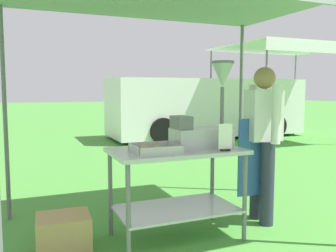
{
  "coord_description": "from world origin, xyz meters",
  "views": [
    {
      "loc": [
        -1.21,
        -2.04,
        1.38
      ],
      "look_at": [
        0.12,
        1.13,
        1.03
      ],
      "focal_mm": 38.52,
      "sensor_mm": 36.0,
      "label": 1
    }
  ],
  "objects_px": {
    "supply_crate": "(64,232)",
    "van_white": "(206,107)",
    "donut_tray": "(155,150)",
    "vendor": "(262,136)",
    "donut_cart": "(176,172)",
    "neighbour_tent": "(285,50)",
    "menu_sign": "(225,139)",
    "donut_fryer": "(205,120)"
  },
  "relations": [
    {
      "from": "menu_sign",
      "to": "van_white",
      "type": "bearing_deg",
      "value": 62.7
    },
    {
      "from": "vendor",
      "to": "van_white",
      "type": "bearing_deg",
      "value": 66.19
    },
    {
      "from": "donut_fryer",
      "to": "neighbour_tent",
      "type": "xyz_separation_m",
      "value": [
        4.78,
        4.53,
        1.32
      ]
    },
    {
      "from": "donut_tray",
      "to": "van_white",
      "type": "height_order",
      "value": "van_white"
    },
    {
      "from": "van_white",
      "to": "neighbour_tent",
      "type": "bearing_deg",
      "value": -55.64
    },
    {
      "from": "donut_tray",
      "to": "donut_fryer",
      "type": "distance_m",
      "value": 0.61
    },
    {
      "from": "donut_cart",
      "to": "donut_fryer",
      "type": "height_order",
      "value": "donut_fryer"
    },
    {
      "from": "donut_fryer",
      "to": "vendor",
      "type": "xyz_separation_m",
      "value": [
        0.69,
        0.04,
        -0.19
      ]
    },
    {
      "from": "donut_fryer",
      "to": "supply_crate",
      "type": "height_order",
      "value": "donut_fryer"
    },
    {
      "from": "supply_crate",
      "to": "vendor",
      "type": "bearing_deg",
      "value": -3.19
    },
    {
      "from": "donut_fryer",
      "to": "vendor",
      "type": "height_order",
      "value": "donut_fryer"
    },
    {
      "from": "donut_fryer",
      "to": "menu_sign",
      "type": "relative_size",
      "value": 3.37
    },
    {
      "from": "donut_cart",
      "to": "vendor",
      "type": "bearing_deg",
      "value": 2.66
    },
    {
      "from": "van_white",
      "to": "neighbour_tent",
      "type": "relative_size",
      "value": 1.81
    },
    {
      "from": "donut_tray",
      "to": "supply_crate",
      "type": "distance_m",
      "value": 1.07
    },
    {
      "from": "donut_tray",
      "to": "vendor",
      "type": "relative_size",
      "value": 0.24
    },
    {
      "from": "supply_crate",
      "to": "neighbour_tent",
      "type": "bearing_deg",
      "value": 35.76
    },
    {
      "from": "supply_crate",
      "to": "neighbour_tent",
      "type": "relative_size",
      "value": 0.15
    },
    {
      "from": "donut_fryer",
      "to": "menu_sign",
      "type": "bearing_deg",
      "value": -77.59
    },
    {
      "from": "donut_cart",
      "to": "donut_tray",
      "type": "bearing_deg",
      "value": -156.51
    },
    {
      "from": "donut_cart",
      "to": "neighbour_tent",
      "type": "distance_m",
      "value": 7.04
    },
    {
      "from": "donut_cart",
      "to": "menu_sign",
      "type": "bearing_deg",
      "value": -35.66
    },
    {
      "from": "van_white",
      "to": "neighbour_tent",
      "type": "distance_m",
      "value": 2.74
    },
    {
      "from": "supply_crate",
      "to": "van_white",
      "type": "distance_m",
      "value": 7.92
    },
    {
      "from": "donut_fryer",
      "to": "donut_tray",
      "type": "bearing_deg",
      "value": -167.99
    },
    {
      "from": "menu_sign",
      "to": "van_white",
      "type": "xyz_separation_m",
      "value": [
        3.44,
        6.67,
        -0.06
      ]
    },
    {
      "from": "donut_cart",
      "to": "menu_sign",
      "type": "distance_m",
      "value": 0.55
    },
    {
      "from": "donut_fryer",
      "to": "van_white",
      "type": "height_order",
      "value": "van_white"
    },
    {
      "from": "donut_tray",
      "to": "vendor",
      "type": "height_order",
      "value": "vendor"
    },
    {
      "from": "donut_cart",
      "to": "neighbour_tent",
      "type": "bearing_deg",
      "value": 41.76
    },
    {
      "from": "donut_fryer",
      "to": "vendor",
      "type": "bearing_deg",
      "value": 3.08
    },
    {
      "from": "donut_tray",
      "to": "van_white",
      "type": "bearing_deg",
      "value": 58.16
    },
    {
      "from": "supply_crate",
      "to": "van_white",
      "type": "height_order",
      "value": "van_white"
    },
    {
      "from": "vendor",
      "to": "van_white",
      "type": "distance_m",
      "value": 6.96
    },
    {
      "from": "vendor",
      "to": "supply_crate",
      "type": "relative_size",
      "value": 3.41
    },
    {
      "from": "donut_tray",
      "to": "neighbour_tent",
      "type": "distance_m",
      "value": 7.23
    },
    {
      "from": "donut_cart",
      "to": "neighbour_tent",
      "type": "height_order",
      "value": "neighbour_tent"
    },
    {
      "from": "donut_fryer",
      "to": "menu_sign",
      "type": "distance_m",
      "value": 0.31
    },
    {
      "from": "donut_cart",
      "to": "donut_tray",
      "type": "distance_m",
      "value": 0.36
    },
    {
      "from": "neighbour_tent",
      "to": "donut_fryer",
      "type": "bearing_deg",
      "value": -136.56
    },
    {
      "from": "vendor",
      "to": "van_white",
      "type": "xyz_separation_m",
      "value": [
        2.81,
        6.36,
        -0.02
      ]
    },
    {
      "from": "vendor",
      "to": "supply_crate",
      "type": "height_order",
      "value": "vendor"
    }
  ]
}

